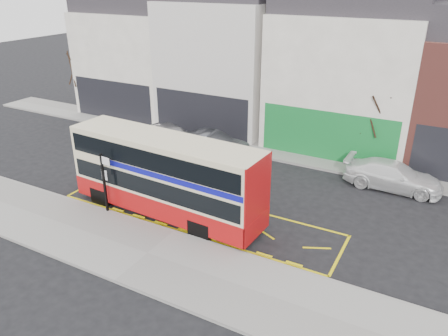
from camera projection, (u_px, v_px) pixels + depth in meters
The scene contains 15 objects.
ground at pixel (179, 230), 19.94m from camera, with size 120.00×120.00×0.00m, color black.
pavement at pixel (148, 254), 18.07m from camera, with size 40.00×4.00×0.15m, color gray.
kerb at pixel (174, 232), 19.61m from camera, with size 40.00×0.15×0.15m, color gray.
far_pavement at pixel (272, 150), 28.73m from camera, with size 50.00×3.00×0.15m, color gray.
road_markings at pixel (197, 214), 21.22m from camera, with size 14.00×3.40×0.01m, color yellow, non-canonical shape.
terrace_far_left at pixel (142, 52), 35.88m from camera, with size 8.00×8.01×10.80m.
terrace_left at pixel (227, 53), 32.19m from camera, with size 8.00×8.01×11.80m.
terrace_green_shop at pixel (349, 68), 28.37m from camera, with size 9.00×8.01×11.30m.
double_decker_bus at pixel (166, 175), 20.44m from camera, with size 9.95×2.78×3.93m.
bus_stop_post at pixel (105, 177), 20.49m from camera, with size 0.74×0.16×2.99m.
car_silver at pixel (172, 136), 29.29m from camera, with size 1.78×4.43×1.51m, color #A2A2A6.
car_grey at pixel (213, 144), 27.78m from camera, with size 1.61×4.62×1.52m, color #44464D.
car_white at pixel (393, 176), 23.53m from camera, with size 2.07×5.10×1.48m, color white.
street_tree_left at pixel (80, 59), 35.35m from camera, with size 2.95×2.95×6.37m.
street_tree_right at pixel (379, 102), 25.03m from camera, with size 2.68×2.68×5.78m.
Camera 1 is at (9.97, -13.99, 10.72)m, focal length 35.00 mm.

